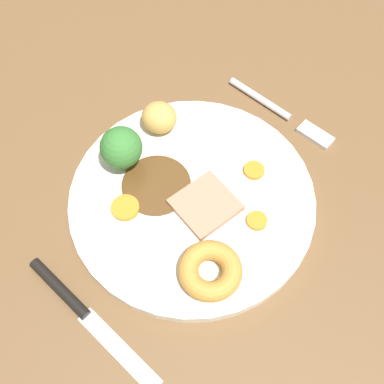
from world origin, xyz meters
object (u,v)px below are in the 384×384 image
at_px(knife, 81,310).
at_px(roast_potato_left, 159,118).
at_px(carrot_coin_back, 257,221).
at_px(carrot_coin_front, 254,170).
at_px(fork, 284,114).
at_px(dinner_plate, 192,199).
at_px(broccoli_floret, 121,148).
at_px(meat_slice_main, 205,205).
at_px(carrot_coin_side, 125,208).
at_px(yorkshire_pudding, 210,271).

bearing_deg(knife, roast_potato_left, 114.72).
bearing_deg(roast_potato_left, carrot_coin_back, 77.56).
relative_size(roast_potato_left, knife, 0.23).
height_order(carrot_coin_front, fork, carrot_coin_front).
distance_m(dinner_plate, broccoli_floret, 0.10).
bearing_deg(roast_potato_left, broccoli_floret, 2.00).
bearing_deg(fork, broccoli_floret, -115.66).
relative_size(meat_slice_main, carrot_coin_side, 2.00).
distance_m(yorkshire_pudding, roast_potato_left, 0.20).
bearing_deg(dinner_plate, roast_potato_left, -120.83).
bearing_deg(carrot_coin_back, meat_slice_main, -71.40).
bearing_deg(broccoli_floret, roast_potato_left, -178.00).
height_order(yorkshire_pudding, roast_potato_left, roast_potato_left).
distance_m(meat_slice_main, broccoli_floret, 0.11).
bearing_deg(fork, knife, -90.87).
bearing_deg(roast_potato_left, carrot_coin_front, 96.99).
height_order(meat_slice_main, fork, meat_slice_main).
height_order(roast_potato_left, fork, roast_potato_left).
bearing_deg(carrot_coin_front, broccoli_floret, -56.38).
bearing_deg(meat_slice_main, carrot_coin_side, -50.73).
bearing_deg(carrot_coin_back, roast_potato_left, -102.44).
bearing_deg(yorkshire_pudding, carrot_coin_side, -92.19).
bearing_deg(knife, carrot_coin_back, 70.20).
distance_m(dinner_plate, yorkshire_pudding, 0.10).
distance_m(dinner_plate, carrot_coin_side, 0.08).
xyz_separation_m(dinner_plate, knife, (0.17, -0.01, -0.00)).
relative_size(roast_potato_left, fork, 0.28).
xyz_separation_m(roast_potato_left, knife, (0.22, 0.08, -0.03)).
xyz_separation_m(dinner_plate, carrot_coin_back, (-0.02, 0.08, 0.01)).
bearing_deg(knife, yorkshire_pudding, 57.67).
bearing_deg(carrot_coin_side, roast_potato_left, -159.53).
distance_m(meat_slice_main, carrot_coin_front, 0.07).
bearing_deg(meat_slice_main, broccoli_floret, -83.54).
height_order(dinner_plate, fork, dinner_plate).
xyz_separation_m(carrot_coin_front, fork, (-0.10, -0.02, -0.01)).
xyz_separation_m(carrot_coin_front, knife, (0.24, -0.05, -0.01)).
xyz_separation_m(dinner_plate, broccoli_floret, (0.01, -0.09, 0.04)).
bearing_deg(knife, carrot_coin_front, 83.74).
bearing_deg(meat_slice_main, yorkshire_pudding, 39.92).
relative_size(meat_slice_main, fork, 0.41).
relative_size(carrot_coin_back, carrot_coin_side, 0.72).
xyz_separation_m(meat_slice_main, carrot_coin_front, (-0.07, 0.02, -0.00)).
bearing_deg(carrot_coin_back, knife, -25.24).
bearing_deg(carrot_coin_front, roast_potato_left, -83.01).
distance_m(dinner_plate, roast_potato_left, 0.11).
relative_size(carrot_coin_back, broccoli_floret, 0.39).
distance_m(broccoli_floret, knife, 0.18).
bearing_deg(meat_slice_main, dinner_plate, -93.75).
distance_m(yorkshire_pudding, carrot_coin_side, 0.12).
height_order(roast_potato_left, carrot_coin_side, roast_potato_left).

